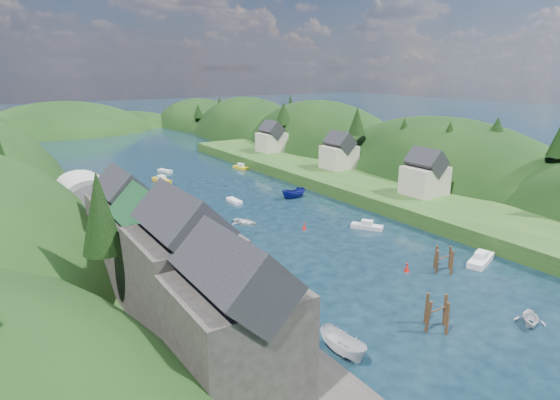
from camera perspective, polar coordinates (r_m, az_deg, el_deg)
ground at (r=94.06m, az=-7.35°, el=0.70°), size 600.00×600.00×0.00m
hillside_right at (r=139.77m, az=4.93°, el=2.61°), size 36.00×245.56×48.00m
far_hills at (r=212.84m, az=-21.82°, el=5.16°), size 103.00×68.00×44.00m
hill_trees at (r=104.90m, az=-10.37°, el=8.28°), size 90.68×150.88×12.67m
quay_left at (r=58.94m, az=-15.63°, el=-8.06°), size 12.00×110.00×2.00m
terrace_left_grass at (r=57.44m, az=-22.37°, el=-9.08°), size 12.00×110.00×2.50m
quayside_buildings at (r=44.06m, az=-13.18°, el=-7.56°), size 8.00×35.84×12.90m
boat_sheds at (r=74.67m, az=-21.85°, el=-0.10°), size 7.00×21.00×7.50m
terrace_right at (r=99.16m, az=8.34°, el=2.16°), size 16.00×120.00×2.40m
right_bank_cottages at (r=106.33m, az=6.69°, el=5.69°), size 9.00×59.24×8.41m
piling_cluster_near at (r=48.60m, az=18.54°, el=-13.22°), size 2.94×2.77×3.81m
piling_cluster_far at (r=61.60m, az=19.30°, el=-7.12°), size 2.93×2.76×3.55m
channel_buoy_near at (r=60.40m, az=15.20°, el=-7.98°), size 0.70×0.70×1.10m
channel_buoy_far at (r=72.98m, az=2.99°, el=-3.25°), size 0.70×0.70×1.10m
moored_boats at (r=71.23m, az=1.96°, el=-3.59°), size 32.54×91.75×2.13m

